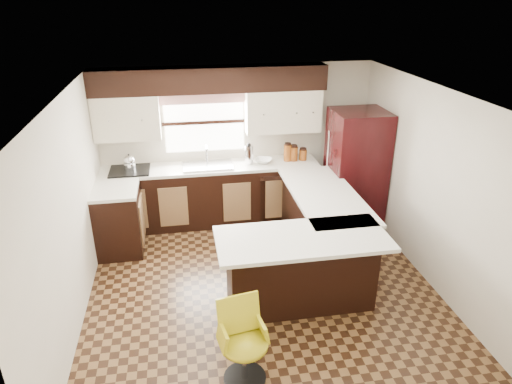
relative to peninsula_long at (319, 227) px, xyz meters
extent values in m
plane|color=#49301A|center=(-0.90, -0.62, -0.45)|extent=(4.40, 4.40, 0.00)
plane|color=silver|center=(-0.90, -0.62, 1.95)|extent=(4.40, 4.40, 0.00)
plane|color=beige|center=(-0.90, 1.58, 0.75)|extent=(4.40, 0.00, 4.40)
plane|color=beige|center=(-0.90, -2.83, 0.75)|extent=(4.40, 0.00, 4.40)
plane|color=beige|center=(-3.00, -0.62, 0.75)|extent=(0.00, 4.40, 4.40)
plane|color=beige|center=(1.20, -0.62, 0.75)|extent=(0.00, 4.40, 4.40)
cube|color=black|center=(-1.35, 1.28, 0.00)|extent=(3.30, 0.60, 0.90)
cube|color=black|center=(-2.70, 0.62, 0.00)|extent=(0.60, 0.70, 0.90)
cube|color=silver|center=(-1.35, 1.28, 0.47)|extent=(3.30, 0.60, 0.04)
cube|color=silver|center=(-2.70, 0.62, 0.47)|extent=(0.60, 0.70, 0.04)
cube|color=black|center=(-1.30, 1.40, 1.77)|extent=(3.40, 0.35, 0.36)
cube|color=beige|center=(-2.52, 1.40, 1.27)|extent=(0.94, 0.35, 0.64)
cube|color=beige|center=(-0.22, 1.40, 1.27)|extent=(1.14, 0.35, 0.64)
cube|color=white|center=(-1.40, 1.56, 1.10)|extent=(1.20, 0.02, 0.90)
cube|color=#D19B93|center=(-1.40, 1.52, 1.49)|extent=(1.30, 0.06, 0.18)
cube|color=#B2B2B7|center=(-1.40, 1.25, 0.51)|extent=(0.75, 0.45, 0.03)
cube|color=black|center=(-0.35, 0.99, -0.02)|extent=(0.58, 0.03, 0.78)
cube|color=black|center=(-2.55, 1.25, 0.51)|extent=(0.58, 0.50, 0.02)
cube|color=black|center=(0.00, 0.00, 0.00)|extent=(0.60, 1.95, 0.90)
cube|color=black|center=(-0.53, -0.97, 0.00)|extent=(1.65, 0.60, 0.90)
cube|color=silver|center=(0.05, 0.00, 0.47)|extent=(0.84, 1.95, 0.04)
cube|color=silver|center=(-0.55, -1.06, 0.47)|extent=(1.89, 0.84, 0.04)
cube|color=black|center=(0.79, 0.82, 0.46)|extent=(0.78, 0.75, 1.81)
cylinder|color=silver|center=(-0.76, 1.28, 0.64)|extent=(0.13, 0.13, 0.29)
imported|color=white|center=(-0.54, 1.27, 0.53)|extent=(0.34, 0.34, 0.06)
cylinder|color=brown|center=(-0.15, 1.30, 0.63)|extent=(0.12, 0.12, 0.26)
cylinder|color=brown|center=(-0.06, 1.30, 0.61)|extent=(0.14, 0.14, 0.22)
cylinder|color=brown|center=(0.10, 1.30, 0.58)|extent=(0.12, 0.12, 0.16)
camera|label=1|loc=(-1.78, -5.23, 2.97)|focal=32.00mm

